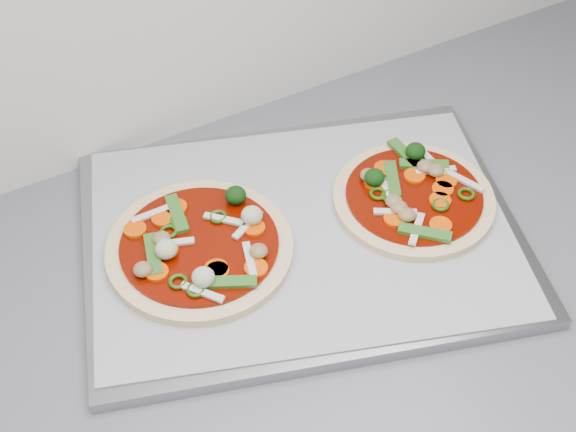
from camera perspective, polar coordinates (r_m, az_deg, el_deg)
baking_tray at (r=0.90m, az=0.98°, el=-1.33°), size 0.57×0.48×0.02m
parchment at (r=0.89m, az=0.98°, el=-0.95°), size 0.54×0.47×0.00m
pizza_left at (r=0.87m, az=-6.28°, el=-2.19°), size 0.28×0.28×0.03m
pizza_right at (r=0.93m, az=8.84°, el=1.47°), size 0.21×0.21×0.03m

